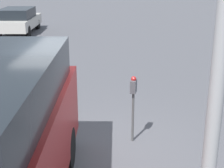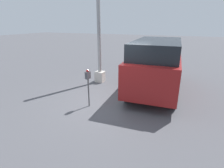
% 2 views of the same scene
% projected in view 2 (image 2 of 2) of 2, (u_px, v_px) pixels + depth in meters
% --- Properties ---
extents(ground_plane, '(80.00, 80.00, 0.00)m').
position_uv_depth(ground_plane, '(110.00, 102.00, 6.93)').
color(ground_plane, '#4C4C51').
extents(parking_meter_near, '(0.22, 0.14, 1.42)m').
position_uv_depth(parking_meter_near, '(88.00, 80.00, 6.27)').
color(parking_meter_near, '#4C4C4C').
rests_on(parking_meter_near, ground).
extents(parking_meter_far, '(0.22, 0.14, 1.43)m').
position_uv_depth(parking_meter_far, '(134.00, 54.00, 11.32)').
color(parking_meter_far, '#4C4C4C').
rests_on(parking_meter_far, ground).
extents(lamp_post, '(0.44, 0.44, 5.47)m').
position_uv_depth(lamp_post, '(99.00, 45.00, 8.72)').
color(lamp_post, beige).
rests_on(lamp_post, ground).
extents(parked_van, '(4.86, 2.19, 2.30)m').
position_uv_depth(parked_van, '(156.00, 64.00, 7.67)').
color(parked_van, maroon).
rests_on(parked_van, ground).
extents(fire_hydrant, '(0.22, 0.22, 0.74)m').
position_uv_depth(fire_hydrant, '(137.00, 61.00, 12.60)').
color(fire_hydrant, red).
rests_on(fire_hydrant, ground).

